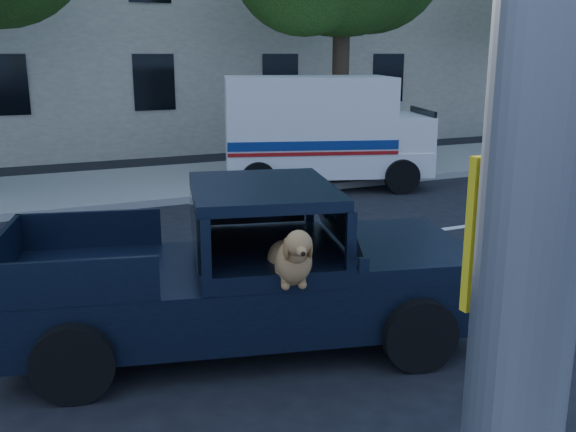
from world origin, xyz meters
name	(u,v)px	position (x,y,z in m)	size (l,w,h in m)	color
ground	(362,346)	(0.00, 0.00, 0.00)	(120.00, 120.00, 0.00)	black
far_sidewalk	(158,184)	(0.00, 9.20, 0.07)	(60.00, 4.00, 0.15)	gray
lane_stripes	(360,241)	(2.00, 3.40, 0.01)	(21.60, 0.14, 0.01)	silver
building_main	(189,8)	(3.00, 16.50, 4.50)	(26.00, 6.00, 9.00)	beige
pickup_truck	(235,292)	(-1.18, 0.63, 0.58)	(5.08, 3.00, 1.71)	black
mail_truck	(321,139)	(3.48, 7.74, 1.10)	(5.00, 3.46, 2.51)	silver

